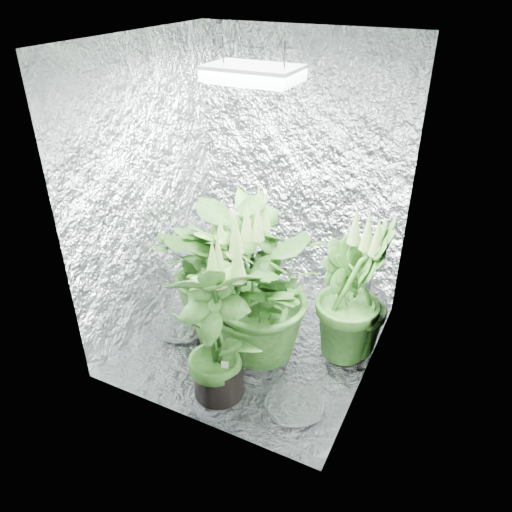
{
  "coord_description": "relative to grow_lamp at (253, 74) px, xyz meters",
  "views": [
    {
      "loc": [
        1.25,
        -2.48,
        2.33
      ],
      "look_at": [
        0.02,
        0.0,
        0.7
      ],
      "focal_mm": 35.0,
      "sensor_mm": 36.0,
      "label": 1
    }
  ],
  "objects": [
    {
      "name": "plant_a",
      "position": [
        -0.35,
        0.08,
        -1.37
      ],
      "size": [
        0.9,
        0.9,
        0.96
      ],
      "rotation": [
        0.0,
        0.0,
        6.12
      ],
      "color": "black",
      "rests_on": "ground"
    },
    {
      "name": "plant_label",
      "position": [
        0.11,
        -0.61,
        -1.53
      ],
      "size": [
        0.05,
        0.03,
        0.07
      ],
      "primitive_type": "cube",
      "rotation": [
        -0.21,
        0.0,
        0.28
      ],
      "color": "white",
      "rests_on": "plant_f"
    },
    {
      "name": "plant_f",
      "position": [
        0.05,
        -0.58,
        -1.32
      ],
      "size": [
        0.73,
        0.73,
        1.12
      ],
      "rotation": [
        0.0,
        0.0,
        3.69
      ],
      "color": "black",
      "rests_on": "ground"
    },
    {
      "name": "ceiling",
      "position": [
        0.0,
        0.0,
        0.17
      ],
      "size": [
        1.6,
        1.6,
        0.01
      ],
      "primitive_type": "cube",
      "color": "silver",
      "rests_on": "walls"
    },
    {
      "name": "plant_e",
      "position": [
        0.08,
        -0.15,
        -1.3
      ],
      "size": [
        1.23,
        1.23,
        1.11
      ],
      "rotation": [
        0.0,
        0.0,
        3.62
      ],
      "color": "black",
      "rests_on": "ground"
    },
    {
      "name": "circulation_fan",
      "position": [
        0.62,
        0.63,
        -1.69
      ],
      "size": [
        0.16,
        0.28,
        0.33
      ],
      "rotation": [
        0.0,
        0.0,
        -0.23
      ],
      "color": "black",
      "rests_on": "ground"
    },
    {
      "name": "plant_c",
      "position": [
        0.64,
        0.17,
        -1.33
      ],
      "size": [
        0.69,
        0.69,
        1.07
      ],
      "rotation": [
        0.0,
        0.0,
        1.22
      ],
      "color": "black",
      "rests_on": "ground"
    },
    {
      "name": "plant_b",
      "position": [
        -0.11,
        0.18,
        -1.33
      ],
      "size": [
        0.72,
        0.72,
        1.09
      ],
      "rotation": [
        0.0,
        0.0,
        1.04
      ],
      "color": "black",
      "rests_on": "ground"
    },
    {
      "name": "ground",
      "position": [
        0.0,
        0.0,
        -1.83
      ],
      "size": [
        1.6,
        1.6,
        0.0
      ],
      "primitive_type": "plane",
      "color": "silver",
      "rests_on": "ground"
    },
    {
      "name": "grow_lamp",
      "position": [
        0.0,
        0.0,
        0.0
      ],
      "size": [
        0.5,
        0.3,
        0.22
      ],
      "color": "gray",
      "rests_on": "ceiling"
    },
    {
      "name": "plant_d",
      "position": [
        -0.18,
        -0.11,
        -1.36
      ],
      "size": [
        0.68,
        0.68,
        1.0
      ],
      "rotation": [
        0.0,
        0.0,
        2.69
      ],
      "color": "black",
      "rests_on": "ground"
    },
    {
      "name": "walls",
      "position": [
        0.0,
        0.0,
        -0.83
      ],
      "size": [
        1.62,
        1.62,
        2.0
      ],
      "color": "silver",
      "rests_on": "ground"
    }
  ]
}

